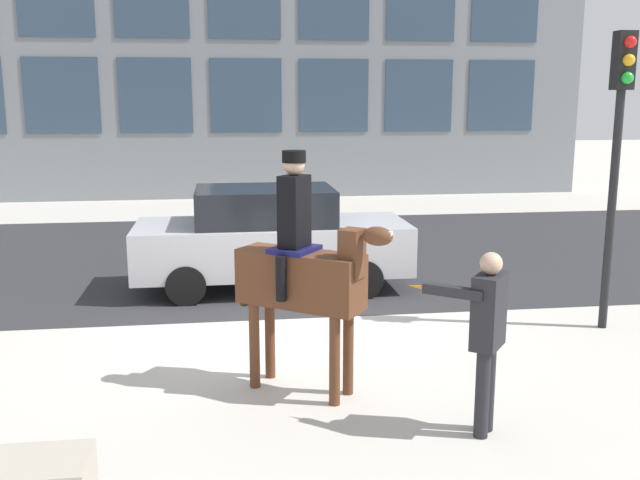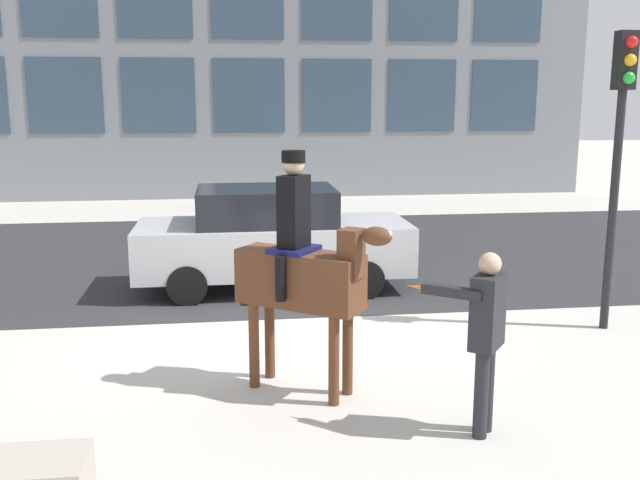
# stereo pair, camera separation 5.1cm
# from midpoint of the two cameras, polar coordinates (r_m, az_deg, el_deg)

# --- Properties ---
(ground_plane) EXTENTS (80.00, 80.00, 0.00)m
(ground_plane) POSITION_cam_midpoint_polar(r_m,az_deg,el_deg) (9.52, -2.64, -7.26)
(ground_plane) COLOR beige
(road_surface) EXTENTS (21.14, 8.50, 0.01)m
(road_surface) POSITION_cam_midpoint_polar(r_m,az_deg,el_deg) (14.09, -4.28, -1.12)
(road_surface) COLOR #2D2D30
(road_surface) RESTS_ON ground_plane
(mounted_horse_lead) EXTENTS (1.54, 1.24, 2.52)m
(mounted_horse_lead) POSITION_cam_midpoint_polar(r_m,az_deg,el_deg) (7.26, -1.22, -2.54)
(mounted_horse_lead) COLOR #59331E
(mounted_horse_lead) RESTS_ON ground_plane
(pedestrian_bystander) EXTENTS (0.90, 0.54, 1.70)m
(pedestrian_bystander) POSITION_cam_midpoint_polar(r_m,az_deg,el_deg) (6.57, 13.28, -6.99)
(pedestrian_bystander) COLOR #232328
(pedestrian_bystander) RESTS_ON ground_plane
(street_car_near_lane) EXTENTS (4.32, 1.79, 1.63)m
(street_car_near_lane) POSITION_cam_midpoint_polar(r_m,az_deg,el_deg) (11.43, -3.75, 0.18)
(street_car_near_lane) COLOR #B7B7BC
(street_car_near_lane) RESTS_ON ground_plane
(traffic_light) EXTENTS (0.24, 0.29, 3.85)m
(traffic_light) POSITION_cam_midpoint_polar(r_m,az_deg,el_deg) (9.91, 22.99, 7.88)
(traffic_light) COLOR black
(traffic_light) RESTS_ON ground_plane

